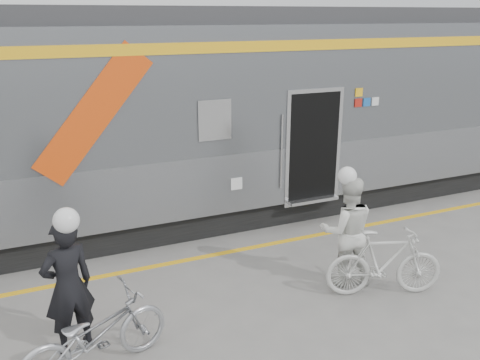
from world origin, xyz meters
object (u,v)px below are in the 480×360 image
man (68,286)px  woman (347,231)px  bicycle_left (95,335)px  bicycle_right (384,263)px

man → woman: man is taller
man → bicycle_left: man is taller
bicycle_left → bicycle_right: (4.14, 0.05, 0.04)m
man → woman: size_ratio=1.01×
man → bicycle_right: (4.34, -0.50, -0.34)m
man → woman: bearing=164.6°
woman → bicycle_right: bearing=138.3°
bicycle_left → woman: size_ratio=1.06×
bicycle_left → bicycle_right: 4.14m
bicycle_left → woman: (3.84, 0.60, 0.38)m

